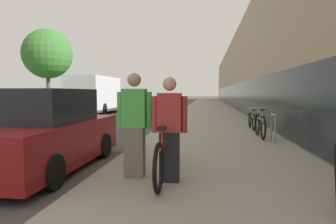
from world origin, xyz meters
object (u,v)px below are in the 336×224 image
object	(u,v)px
person_rider	(170,129)
bike_rack_hoop	(273,125)
person_bystander	(135,125)
moving_truck	(98,95)
tandem_bicycle	(167,153)
parked_sedan_curbside	(42,133)
cruiser_bike_nearest	(260,125)
street_tree_far	(47,54)
cruiser_bike_middle	(252,120)

from	to	relation	value
person_rider	bike_rack_hoop	size ratio (longest dim) A/B	2.06
person_bystander	moving_truck	bearing A→B (deg)	112.68
tandem_bicycle	parked_sedan_curbside	bearing A→B (deg)	167.93
cruiser_bike_nearest	street_tree_far	size ratio (longest dim) A/B	0.29
street_tree_far	cruiser_bike_middle	bearing A→B (deg)	-34.39
person_rider	bike_rack_hoop	distance (m)	5.02
tandem_bicycle	parked_sedan_curbside	world-z (taller)	parked_sedan_curbside
street_tree_far	person_bystander	bearing A→B (deg)	-56.82
bike_rack_hoop	cruiser_bike_middle	distance (m)	3.09
cruiser_bike_nearest	parked_sedan_curbside	distance (m)	6.72
tandem_bicycle	bike_rack_hoop	size ratio (longest dim) A/B	3.18
person_bystander	parked_sedan_curbside	world-z (taller)	person_bystander
cruiser_bike_middle	tandem_bicycle	bearing A→B (deg)	-109.51
person_bystander	cruiser_bike_middle	bearing A→B (deg)	66.94
bike_rack_hoop	moving_truck	bearing A→B (deg)	129.00
parked_sedan_curbside	moving_truck	world-z (taller)	moving_truck
person_rider	moving_truck	size ratio (longest dim) A/B	0.24
tandem_bicycle	moving_truck	bearing A→B (deg)	114.47
bike_rack_hoop	street_tree_far	size ratio (longest dim) A/B	0.13
bike_rack_hoop	person_bystander	bearing A→B (deg)	-128.24
street_tree_far	parked_sedan_curbside	bearing A→B (deg)	-61.27
person_bystander	moving_truck	size ratio (longest dim) A/B	0.25
person_rider	parked_sedan_curbside	xyz separation A→B (m)	(-2.81, 0.92, -0.25)
street_tree_far	tandem_bicycle	bearing A→B (deg)	-55.28
tandem_bicycle	moving_truck	size ratio (longest dim) A/B	0.37
bike_rack_hoop	moving_truck	size ratio (longest dim) A/B	0.12
person_bystander	parked_sedan_curbside	xyz separation A→B (m)	(-2.17, 0.72, -0.29)
cruiser_bike_middle	person_bystander	bearing A→B (deg)	-113.06
cruiser_bike_nearest	person_rider	bearing A→B (deg)	-114.36
cruiser_bike_nearest	moving_truck	bearing A→B (deg)	130.51
tandem_bicycle	street_tree_far	size ratio (longest dim) A/B	0.42
tandem_bicycle	bike_rack_hoop	bearing A→B (deg)	56.03
person_rider	street_tree_far	world-z (taller)	street_tree_far
cruiser_bike_nearest	parked_sedan_curbside	xyz separation A→B (m)	(-5.17, -4.29, 0.23)
person_rider	street_tree_far	distance (m)	20.85
bike_rack_hoop	street_tree_far	bearing A→B (deg)	138.23
tandem_bicycle	person_rider	xyz separation A→B (m)	(0.09, -0.34, 0.47)
person_bystander	bike_rack_hoop	size ratio (longest dim) A/B	2.16
cruiser_bike_nearest	street_tree_far	bearing A→B (deg)	139.92
person_bystander	street_tree_far	distance (m)	20.32
cruiser_bike_nearest	parked_sedan_curbside	bearing A→B (deg)	-140.32
parked_sedan_curbside	street_tree_far	world-z (taller)	street_tree_far
person_rider	bike_rack_hoop	bearing A→B (deg)	59.01
person_rider	moving_truck	xyz separation A→B (m)	(-7.62, 16.88, 0.39)
bike_rack_hoop	cruiser_bike_middle	size ratio (longest dim) A/B	0.50
cruiser_bike_nearest	parked_sedan_curbside	world-z (taller)	parked_sedan_curbside
bike_rack_hoop	moving_truck	world-z (taller)	moving_truck
person_rider	moving_truck	distance (m)	18.53
bike_rack_hoop	cruiser_bike_nearest	world-z (taller)	cruiser_bike_nearest
cruiser_bike_middle	person_rider	bearing A→B (deg)	-108.08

